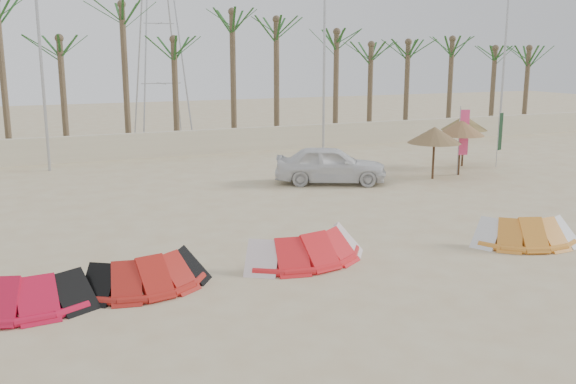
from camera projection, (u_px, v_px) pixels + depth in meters
name	position (u px, v px, depth m)	size (l,w,h in m)	color
ground	(396.00, 306.00, 13.81)	(120.00, 120.00, 0.00)	#C3B993
boundary_wall	(169.00, 144.00, 33.46)	(60.00, 0.30, 1.30)	beige
palm_line	(171.00, 31.00, 33.83)	(52.00, 4.00, 7.70)	brown
lamp_b	(40.00, 42.00, 28.30)	(1.25, 0.14, 11.00)	#A5A8AD
lamp_c	(325.00, 44.00, 33.63)	(1.25, 0.14, 11.00)	#A5A8AD
lamp_d	(506.00, 45.00, 38.20)	(1.25, 0.14, 11.00)	#A5A8AD
pylon	(164.00, 141.00, 39.38)	(3.00, 3.00, 14.00)	#A5A8AD
kite_red_left	(6.00, 288.00, 13.67)	(3.78, 2.36, 0.90)	red
kite_red_mid	(145.00, 270.00, 14.84)	(3.20, 2.00, 0.90)	#A11B15
kite_red_right	(302.00, 244.00, 16.81)	(3.73, 2.14, 0.90)	red
kite_orange	(519.00, 229.00, 18.22)	(3.32, 2.29, 0.90)	orange
parasol_left	(434.00, 135.00, 27.23)	(2.29, 2.29, 2.25)	#4C331E
parasol_mid	(461.00, 128.00, 28.07)	(2.09, 2.09, 2.46)	#4C331E
parasol_right	(464.00, 123.00, 30.31)	(2.18, 2.18, 2.43)	#4C331E
flag_pink	(462.00, 134.00, 28.12)	(0.44, 0.14, 3.06)	#A5A8AD
flag_green	(501.00, 133.00, 30.15)	(0.43, 0.19, 2.70)	#A5A8AD
car	(331.00, 165.00, 26.55)	(1.85, 4.59, 1.56)	silver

